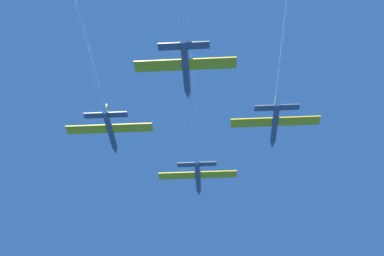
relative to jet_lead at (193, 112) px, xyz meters
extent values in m
cylinder|color=#4C5660|center=(0.00, 24.65, -0.03)|extent=(1.39, 12.63, 1.39)
cone|color=#4C5660|center=(0.00, 32.35, -0.03)|extent=(1.36, 2.78, 1.36)
ellipsoid|color=black|center=(0.00, 27.43, 0.57)|extent=(0.97, 2.53, 0.69)
cube|color=yellow|center=(-5.50, 24.01, -0.03)|extent=(9.60, 2.78, 0.30)
cube|color=yellow|center=(5.50, 24.01, -0.03)|extent=(9.60, 2.78, 0.30)
cube|color=yellow|center=(0.00, 19.59, 1.68)|extent=(0.36, 2.27, 2.02)
cube|color=#4C5660|center=(-2.86, 19.34, -0.03)|extent=(4.32, 1.67, 0.30)
cube|color=#4C5660|center=(2.86, 19.34, -0.03)|extent=(4.32, 1.67, 0.30)
cylinder|color=white|center=(0.00, -13.33, -0.03)|extent=(1.25, 63.33, 1.25)
cylinder|color=#4C5660|center=(-20.13, 6.24, 0.89)|extent=(1.39, 12.63, 1.39)
cone|color=#4C5660|center=(-20.13, 13.95, 0.89)|extent=(1.36, 2.78, 1.36)
ellipsoid|color=black|center=(-20.13, 9.02, 1.48)|extent=(0.97, 2.53, 0.69)
cube|color=yellow|center=(-25.62, 5.61, 0.89)|extent=(9.60, 2.78, 0.30)
cube|color=yellow|center=(-14.63, 5.61, 0.89)|extent=(9.60, 2.78, 0.30)
cube|color=yellow|center=(-20.13, 1.19, 2.59)|extent=(0.36, 2.27, 2.02)
cube|color=#4C5660|center=(-22.98, 0.94, 0.89)|extent=(4.32, 1.67, 0.30)
cube|color=#4C5660|center=(-17.27, 0.94, 0.89)|extent=(4.32, 1.67, 0.30)
cylinder|color=white|center=(-20.13, -25.58, 0.89)|extent=(1.25, 51.02, 1.25)
cylinder|color=#4C5660|center=(18.85, 5.54, 0.52)|extent=(1.39, 12.63, 1.39)
cone|color=#4C5660|center=(18.85, 13.25, 0.52)|extent=(1.36, 2.78, 1.36)
ellipsoid|color=black|center=(18.85, 8.32, 1.11)|extent=(0.97, 2.53, 0.69)
cube|color=yellow|center=(13.35, 4.91, 0.52)|extent=(9.60, 2.78, 0.30)
cube|color=yellow|center=(24.34, 4.91, 0.52)|extent=(9.60, 2.78, 0.30)
cube|color=yellow|center=(18.85, 0.49, 2.22)|extent=(0.36, 2.27, 2.02)
cube|color=#4C5660|center=(15.99, 0.23, 0.52)|extent=(4.32, 1.67, 0.30)
cube|color=#4C5660|center=(21.70, 0.23, 0.52)|extent=(4.32, 1.67, 0.30)
cylinder|color=#4C5660|center=(-0.82, -13.54, -0.54)|extent=(1.39, 12.63, 1.39)
cone|color=#4C5660|center=(-0.82, -5.83, -0.54)|extent=(1.36, 2.78, 1.36)
ellipsoid|color=black|center=(-0.82, -10.76, 0.05)|extent=(0.97, 2.53, 0.69)
cube|color=yellow|center=(-6.32, -14.17, -0.54)|extent=(9.60, 2.78, 0.30)
cube|color=yellow|center=(4.67, -14.17, -0.54)|extent=(9.60, 2.78, 0.30)
cube|color=yellow|center=(-0.82, -18.59, 1.17)|extent=(0.36, 2.27, 2.02)
cube|color=#4C5660|center=(-3.68, -18.84, -0.54)|extent=(4.32, 1.67, 0.30)
cube|color=#4C5660|center=(2.03, -18.84, -0.54)|extent=(4.32, 1.67, 0.30)
camera|label=1|loc=(3.69, -72.91, -71.06)|focal=42.42mm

